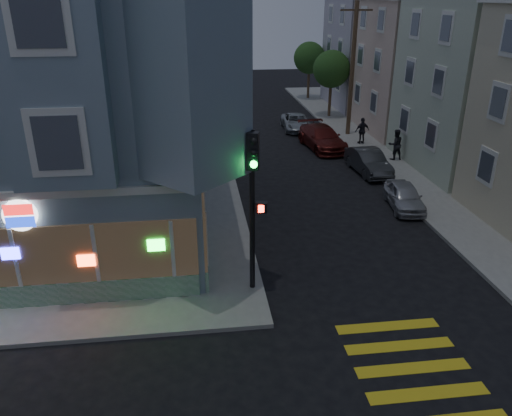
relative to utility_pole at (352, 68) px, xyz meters
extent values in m
plane|color=black|center=(-12.00, -24.00, -4.80)|extent=(120.00, 120.00, 0.00)
cube|color=gray|center=(11.00, -1.00, -4.72)|extent=(24.00, 42.00, 0.15)
cube|color=slate|center=(-18.00, -13.00, 0.85)|extent=(14.00, 14.00, 11.00)
cube|color=silver|center=(-18.00, -13.00, -0.80)|extent=(14.30, 14.30, 0.25)
cylinder|color=white|center=(-16.40, -20.13, -1.40)|extent=(1.00, 0.12, 1.00)
cube|color=#C2A996|center=(7.50, 1.00, -0.15)|extent=(12.00, 8.60, 9.00)
cube|color=#ABA5B5|center=(7.50, 10.00, 0.60)|extent=(12.00, 8.60, 10.50)
cylinder|color=#4C3826|center=(0.00, 0.00, -0.15)|extent=(0.30, 0.30, 9.00)
cube|color=#4C3826|center=(0.00, 0.00, 3.75)|extent=(2.20, 0.12, 0.12)
cylinder|color=#4C3826|center=(0.20, 6.00, -3.05)|extent=(0.24, 0.24, 3.20)
sphere|color=#1F4017|center=(0.20, 6.00, -0.85)|extent=(3.00, 3.00, 3.00)
cylinder|color=#4C3826|center=(0.20, 14.00, -3.05)|extent=(0.24, 0.24, 3.20)
sphere|color=#1F4017|center=(0.20, 14.00, -0.85)|extent=(3.00, 3.00, 3.00)
imported|color=black|center=(1.00, -6.38, -3.71)|extent=(0.97, 0.79, 1.87)
imported|color=black|center=(0.16, -2.65, -3.77)|extent=(1.09, 0.62, 1.76)
imported|color=#AFB1B7|center=(-1.30, -13.43, -4.20)|extent=(1.85, 3.66, 1.19)
imported|color=#343639|center=(-1.30, -8.23, -4.12)|extent=(1.72, 4.20, 1.35)
imported|color=#5F1915|center=(-2.70, -3.03, -4.06)|extent=(2.68, 5.32, 1.48)
imported|color=#A0A6AA|center=(-3.40, 2.17, -4.21)|extent=(2.13, 4.30, 1.17)
cylinder|color=black|center=(-9.39, -19.78, -1.87)|extent=(0.18, 0.18, 5.54)
cube|color=black|center=(-9.39, -20.02, 0.29)|extent=(0.43, 0.40, 1.16)
sphere|color=black|center=(-9.39, -20.20, 0.65)|extent=(0.22, 0.22, 0.22)
sphere|color=black|center=(-9.39, -20.20, 0.29)|extent=(0.22, 0.22, 0.22)
sphere|color=#19F23F|center=(-9.39, -20.20, -0.08)|extent=(0.22, 0.22, 0.22)
cube|color=black|center=(-9.11, -19.98, -1.60)|extent=(0.40, 0.31, 0.35)
cube|color=#FF2614|center=(-9.11, -20.10, -1.60)|extent=(0.24, 0.02, 0.24)
cylinder|color=silver|center=(-0.70, -9.38, -4.34)|extent=(0.25, 0.25, 0.61)
sphere|color=silver|center=(-0.70, -9.38, -3.98)|extent=(0.27, 0.27, 0.27)
cylinder|color=silver|center=(-0.70, -9.38, -4.29)|extent=(0.46, 0.12, 0.12)
camera|label=1|loc=(-11.14, -34.47, 4.61)|focal=35.00mm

